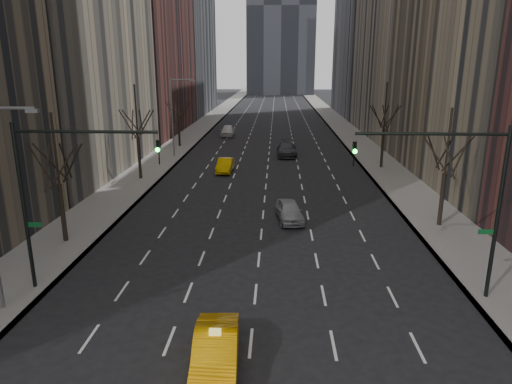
# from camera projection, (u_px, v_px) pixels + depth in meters

# --- Properties ---
(sidewalk_left) EXTENTS (4.50, 320.00, 0.15)m
(sidewalk_left) POSITION_uv_depth(u_px,v_px,m) (200.00, 128.00, 78.16)
(sidewalk_left) COLOR slate
(sidewalk_left) RESTS_ON ground
(sidewalk_right) EXTENTS (4.50, 320.00, 0.15)m
(sidewalk_right) POSITION_uv_depth(u_px,v_px,m) (344.00, 129.00, 77.09)
(sidewalk_right) COLOR slate
(sidewalk_right) RESTS_ON ground
(tree_lw_b) EXTENTS (3.36, 3.50, 7.82)m
(tree_lw_b) POSITION_uv_depth(u_px,v_px,m) (59.00, 184.00, 27.15)
(tree_lw_b) COLOR black
(tree_lw_b) RESTS_ON ground
(tree_lw_c) EXTENTS (3.36, 3.50, 8.74)m
(tree_lw_c) POSITION_uv_depth(u_px,v_px,m) (138.00, 138.00, 42.46)
(tree_lw_c) COLOR black
(tree_lw_c) RESTS_ON ground
(tree_lw_d) EXTENTS (3.36, 3.50, 7.36)m
(tree_lw_d) POSITION_uv_depth(u_px,v_px,m) (179.00, 120.00, 59.90)
(tree_lw_d) COLOR black
(tree_lw_d) RESTS_ON ground
(tree_rw_b) EXTENTS (3.36, 3.50, 7.82)m
(tree_rw_b) POSITION_uv_depth(u_px,v_px,m) (445.00, 173.00, 29.95)
(tree_rw_b) COLOR black
(tree_rw_b) RESTS_ON ground
(tree_rw_c) EXTENTS (3.36, 3.50, 8.74)m
(tree_rw_c) POSITION_uv_depth(u_px,v_px,m) (384.00, 130.00, 47.18)
(tree_rw_c) COLOR black
(tree_rw_c) RESTS_ON ground
(traffic_mast_left) EXTENTS (6.69, 0.39, 8.00)m
(traffic_mast_left) POSITION_uv_depth(u_px,v_px,m) (56.00, 181.00, 20.77)
(traffic_mast_left) COLOR black
(traffic_mast_left) RESTS_ON ground
(traffic_mast_right) EXTENTS (6.69, 0.39, 8.00)m
(traffic_mast_right) POSITION_uv_depth(u_px,v_px,m) (463.00, 186.00, 19.97)
(traffic_mast_right) COLOR black
(traffic_mast_right) RESTS_ON ground
(streetlight_far) EXTENTS (2.83, 0.22, 9.00)m
(streetlight_far) POSITION_uv_depth(u_px,v_px,m) (175.00, 109.00, 52.56)
(streetlight_far) COLOR slate
(streetlight_far) RESTS_ON ground
(taxi_sedan) EXTENTS (1.84, 4.57, 1.48)m
(taxi_sedan) POSITION_uv_depth(u_px,v_px,m) (216.00, 353.00, 16.17)
(taxi_sedan) COLOR #E79904
(taxi_sedan) RESTS_ON ground
(silver_sedan_ahead) EXTENTS (2.20, 4.31, 1.41)m
(silver_sedan_ahead) POSITION_uv_depth(u_px,v_px,m) (289.00, 211.00, 32.00)
(silver_sedan_ahead) COLOR #999CA0
(silver_sedan_ahead) RESTS_ON ground
(far_taxi) EXTENTS (1.56, 4.21, 1.38)m
(far_taxi) POSITION_uv_depth(u_px,v_px,m) (225.00, 165.00, 46.48)
(far_taxi) COLOR #D8A504
(far_taxi) RESTS_ON ground
(far_suv_grey) EXTENTS (2.44, 5.76, 1.66)m
(far_suv_grey) POSITION_uv_depth(u_px,v_px,m) (287.00, 149.00, 54.79)
(far_suv_grey) COLOR #333338
(far_suv_grey) RESTS_ON ground
(far_car_white) EXTENTS (2.08, 4.96, 1.68)m
(far_car_white) POSITION_uv_depth(u_px,v_px,m) (228.00, 131.00, 69.81)
(far_car_white) COLOR silver
(far_car_white) RESTS_ON ground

